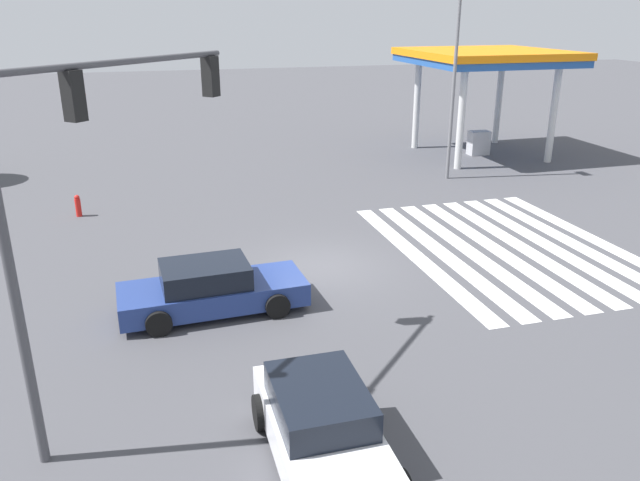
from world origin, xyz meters
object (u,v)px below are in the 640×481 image
object	(u,v)px
traffic_signal_mast	(80,173)
fire_hydrant	(78,206)
car_0	(211,289)
car_1	(323,430)
street_light_pole_a	(455,62)

from	to	relation	value
traffic_signal_mast	fire_hydrant	world-z (taller)	traffic_signal_mast
car_0	car_1	bearing A→B (deg)	-82.28
car_1	street_light_pole_a	xyz separation A→B (m)	(17.43, -11.26, 4.67)
street_light_pole_a	fire_hydrant	distance (m)	17.24
car_1	fire_hydrant	distance (m)	16.95
car_1	street_light_pole_a	distance (m)	21.27
fire_hydrant	traffic_signal_mast	bearing A→B (deg)	-173.42
traffic_signal_mast	fire_hydrant	distance (m)	14.38
traffic_signal_mast	fire_hydrant	xyz separation A→B (m)	(13.57, 1.56, -4.50)
street_light_pole_a	traffic_signal_mast	bearing A→B (deg)	134.94
car_1	car_0	bearing A→B (deg)	-169.36
street_light_pole_a	fire_hydrant	size ratio (longest dim) A/B	10.52
car_0	fire_hydrant	size ratio (longest dim) A/B	5.77
car_1	fire_hydrant	xyz separation A→B (m)	(16.13, 5.21, -0.24)
street_light_pole_a	fire_hydrant	bearing A→B (deg)	94.53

